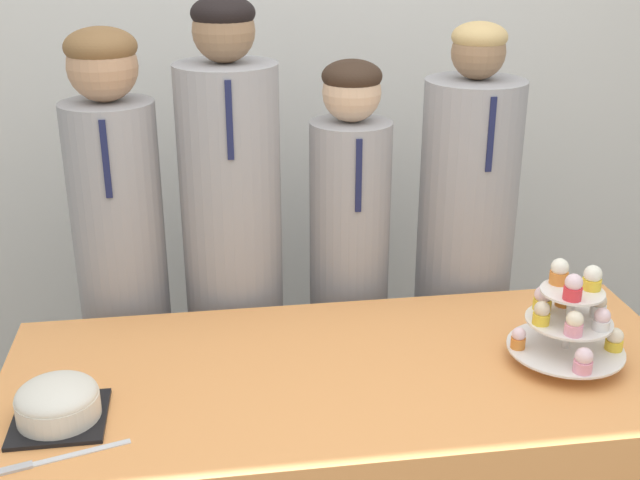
% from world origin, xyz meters
% --- Properties ---
extents(wall_back, '(9.00, 0.06, 2.70)m').
position_xyz_m(wall_back, '(0.00, 1.70, 1.35)').
color(wall_back, silver).
rests_on(wall_back, ground_plane).
extents(round_cake, '(0.21, 0.21, 0.10)m').
position_xyz_m(round_cake, '(-0.69, 0.26, 0.81)').
color(round_cake, black).
rests_on(round_cake, table).
extents(cake_knife, '(0.28, 0.10, 0.01)m').
position_xyz_m(cake_knife, '(-0.72, 0.10, 0.76)').
color(cake_knife, silver).
rests_on(cake_knife, table).
extents(cupcake_stand, '(0.30, 0.30, 0.27)m').
position_xyz_m(cupcake_stand, '(0.55, 0.33, 0.89)').
color(cupcake_stand, silver).
rests_on(cupcake_stand, table).
extents(student_0, '(0.27, 0.28, 1.55)m').
position_xyz_m(student_0, '(-0.60, 0.96, 0.76)').
color(student_0, '#939399').
rests_on(student_0, ground_plane).
extents(student_1, '(0.30, 0.31, 1.63)m').
position_xyz_m(student_1, '(-0.26, 0.96, 0.77)').
color(student_1, '#939399').
rests_on(student_1, ground_plane).
extents(student_2, '(0.25, 0.26, 1.44)m').
position_xyz_m(student_2, '(0.10, 0.96, 0.70)').
color(student_2, '#939399').
rests_on(student_2, ground_plane).
extents(student_3, '(0.31, 0.31, 1.55)m').
position_xyz_m(student_3, '(0.48, 0.96, 0.73)').
color(student_3, '#939399').
rests_on(student_3, ground_plane).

